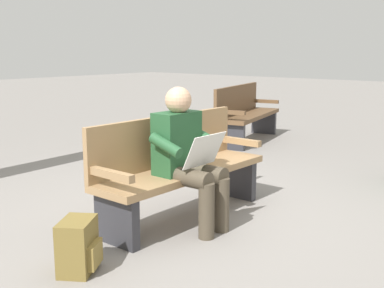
# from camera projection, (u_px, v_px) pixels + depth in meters

# --- Properties ---
(ground_plane) EXTENTS (40.00, 40.00, 0.00)m
(ground_plane) POSITION_uv_depth(u_px,v_px,m) (185.00, 217.00, 4.35)
(ground_plane) COLOR gray
(bench_near) EXTENTS (1.80, 0.49, 0.90)m
(bench_near) POSITION_uv_depth(u_px,v_px,m) (178.00, 166.00, 4.30)
(bench_near) COLOR #9E7A51
(bench_near) RESTS_ON ground
(person_seated) EXTENTS (0.57, 0.57, 1.18)m
(person_seated) POSITION_uv_depth(u_px,v_px,m) (187.00, 154.00, 4.01)
(person_seated) COLOR #23512D
(person_seated) RESTS_ON ground
(backpack) EXTENTS (0.36, 0.35, 0.36)m
(backpack) POSITION_uv_depth(u_px,v_px,m) (78.00, 246.00, 3.26)
(backpack) COLOR brown
(backpack) RESTS_ON ground
(bench_far) EXTENTS (1.86, 0.89, 0.90)m
(bench_far) POSITION_uv_depth(u_px,v_px,m) (245.00, 113.00, 7.93)
(bench_far) COLOR brown
(bench_far) RESTS_ON ground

